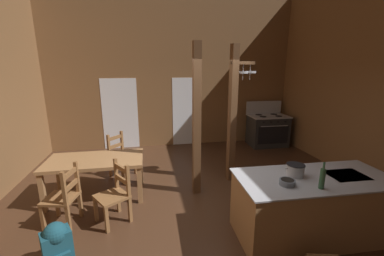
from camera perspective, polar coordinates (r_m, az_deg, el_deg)
name	(u,v)px	position (r m, az deg, el deg)	size (l,w,h in m)	color
ground_plane	(203,215)	(4.38, 2.55, -19.49)	(7.90, 8.29, 0.10)	#422819
wall_back	(174,72)	(7.41, -4.26, 12.93)	(7.90, 0.14, 4.45)	brown
glazed_door_back_left	(120,114)	(7.44, -16.34, 3.12)	(1.00, 0.01, 2.05)	white
glazed_panel_back_right	(186,112)	(7.51, -1.33, 3.78)	(0.84, 0.01, 2.05)	white
kitchen_island	(312,206)	(4.03, 26.05, -16.04)	(2.19, 1.04, 0.90)	#9E7044
stove_range	(267,130)	(7.88, 17.10, -0.41)	(1.16, 0.85, 1.32)	#262626
support_post_with_pot_rack	(234,111)	(5.05, 9.64, 3.89)	(0.56, 0.27, 2.80)	brown
support_post_center	(197,122)	(4.45, 1.10, 1.42)	(0.14, 0.14, 2.80)	brown
dining_table	(96,163)	(4.87, -21.51, -7.66)	(1.71, 0.92, 0.74)	#9E7044
ladderback_chair_near_window	(115,194)	(4.12, -17.47, -14.44)	(0.61, 0.61, 0.95)	brown
ladderback_chair_by_post	(121,155)	(5.72, -16.26, -6.11)	(0.62, 0.62, 0.95)	brown
ladderback_chair_at_table_end	(64,197)	(4.33, -27.62, -14.03)	(0.53, 0.53, 0.95)	brown
backpack	(57,244)	(3.62, -28.88, -22.56)	(0.39, 0.38, 0.60)	#194756
stockpot_on_counter	(295,170)	(3.73, 22.87, -8.98)	(0.32, 0.24, 0.17)	#A8AAB2
mixing_bowl_on_counter	(287,182)	(3.44, 21.26, -11.66)	(0.20, 0.20, 0.07)	slate
bottle_tall_on_counter	(322,178)	(3.48, 28.02, -10.25)	(0.06, 0.06, 0.35)	#2D5638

